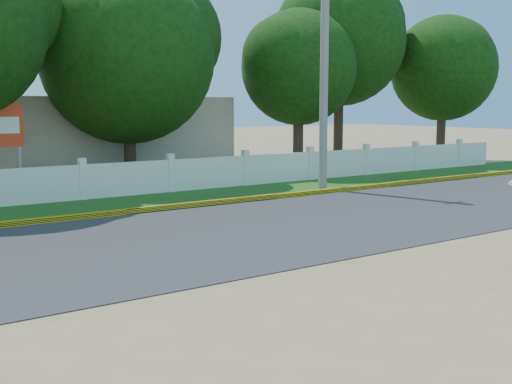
# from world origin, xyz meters

# --- Properties ---
(ground) EXTENTS (120.00, 120.00, 0.00)m
(ground) POSITION_xyz_m (0.00, 0.00, 0.00)
(ground) COLOR #9E8460
(ground) RESTS_ON ground
(road) EXTENTS (60.00, 7.00, 0.02)m
(road) POSITION_xyz_m (0.00, 4.50, 0.01)
(road) COLOR #38383A
(road) RESTS_ON ground
(grass_verge) EXTENTS (60.00, 3.50, 0.03)m
(grass_verge) POSITION_xyz_m (0.00, 9.75, 0.01)
(grass_verge) COLOR #2D601E
(grass_verge) RESTS_ON ground
(curb) EXTENTS (40.00, 0.18, 0.16)m
(curb) POSITION_xyz_m (0.00, 8.05, 0.08)
(curb) COLOR yellow
(curb) RESTS_ON ground
(fence) EXTENTS (40.00, 0.10, 1.10)m
(fence) POSITION_xyz_m (0.00, 11.20, 0.55)
(fence) COLOR silver
(fence) RESTS_ON ground
(building_near) EXTENTS (10.00, 6.00, 3.20)m
(building_near) POSITION_xyz_m (3.00, 18.00, 1.60)
(building_near) COLOR #B7AD99
(building_near) RESTS_ON ground
(utility_pole) EXTENTS (0.28, 0.28, 8.87)m
(utility_pole) POSITION_xyz_m (7.61, 8.85, 4.43)
(utility_pole) COLOR gray
(utility_pole) RESTS_ON ground
(tree_row) EXTENTS (36.96, 8.22, 8.84)m
(tree_row) POSITION_xyz_m (2.97, 14.13, 4.98)
(tree_row) COLOR #473828
(tree_row) RESTS_ON ground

